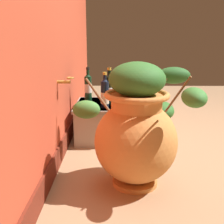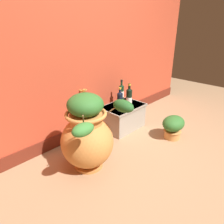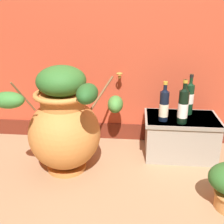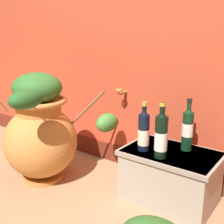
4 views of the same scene
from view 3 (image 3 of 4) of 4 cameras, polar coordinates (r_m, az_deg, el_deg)
The scene contains 6 objects.
ground_plane at distance 1.71m, azimuth 3.27°, elevation -22.12°, with size 7.00×7.00×0.00m, color #9E7A56.
terracotta_urn at distance 2.02m, azimuth -9.93°, elevation -2.40°, with size 0.78×0.84×0.81m.
stone_ledge at distance 2.34m, azimuth 14.27°, elevation -4.67°, with size 0.60×0.40×0.34m.
wine_bottle_left at distance 2.12m, azimuth 14.86°, elevation 1.38°, with size 0.08×0.08×0.34m.
wine_bottle_middle at distance 2.32m, azimuth 16.11°, elevation 3.09°, with size 0.07×0.07×0.34m.
wine_bottle_right at distance 2.14m, azimuth 10.97°, elevation 1.49°, with size 0.07×0.07×0.32m.
Camera 3 is at (0.03, -1.26, 1.16)m, focal length 43.12 mm.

